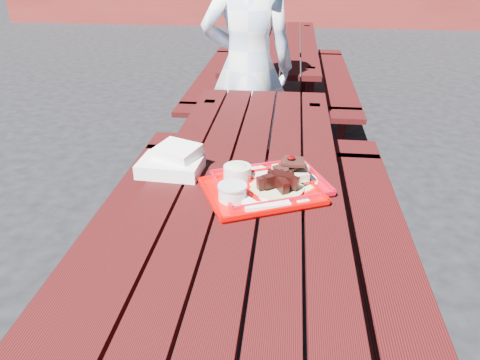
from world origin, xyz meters
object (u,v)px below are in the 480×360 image
Objects in this scene: picnic_table_near at (244,220)px; far_tray at (260,191)px; picnic_table_far at (275,62)px; person at (248,68)px; near_tray at (269,177)px.

far_tray is (0.07, -0.13, 0.21)m from picnic_table_near.
far_tray is (0.07, -2.93, 0.21)m from picnic_table_far.
person is (-0.13, -1.36, 0.27)m from picnic_table_far.
picnic_table_near and picnic_table_far have the same top height.
person is (-0.13, 1.44, 0.27)m from picnic_table_near.
far_tray is (-0.02, -0.09, -0.01)m from near_tray.
person is at bearing -95.27° from picnic_table_far.
picnic_table_near is at bearing 159.61° from near_tray.
near_tray reaches higher than far_tray.
near_tray is (0.10, -0.04, 0.22)m from picnic_table_near.
picnic_table_near is 0.24m from near_tray.
picnic_table_near is 4.91× the size of far_tray.
person reaches higher than near_tray.
picnic_table_near is 0.26m from far_tray.
picnic_table_far is 1.45× the size of person.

